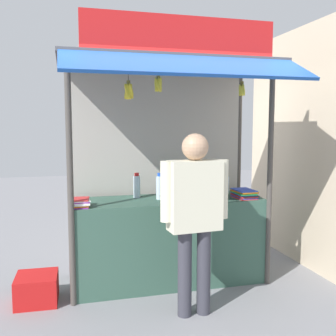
{
  "coord_description": "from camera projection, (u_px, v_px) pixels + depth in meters",
  "views": [
    {
      "loc": [
        -1.1,
        -4.19,
        1.78
      ],
      "look_at": [
        0.0,
        0.0,
        1.3
      ],
      "focal_mm": 41.85,
      "sensor_mm": 36.0,
      "label": 1
    }
  ],
  "objects": [
    {
      "name": "water_bottle_mid_left",
      "position": [
        226.0,
        184.0,
        4.74
      ],
      "size": [
        0.07,
        0.07,
        0.24
      ],
      "color": "silver",
      "rests_on": "stall_counter"
    },
    {
      "name": "magazine_stack_back_right",
      "position": [
        174.0,
        201.0,
        4.11
      ],
      "size": [
        0.25,
        0.31,
        0.07
      ],
      "color": "blue",
      "rests_on": "stall_counter"
    },
    {
      "name": "neighbour_wall",
      "position": [
        302.0,
        146.0,
        5.1
      ],
      "size": [
        0.2,
        2.4,
        3.0
      ],
      "primitive_type": "cube",
      "color": "beige",
      "rests_on": "ground"
    },
    {
      "name": "banana_bunch_rightmost",
      "position": [
        242.0,
        90.0,
        4.0
      ],
      "size": [
        0.09,
        0.08,
        0.26
      ],
      "color": "#332D23"
    },
    {
      "name": "magazine_stack_right",
      "position": [
        81.0,
        203.0,
        3.95
      ],
      "size": [
        0.19,
        0.25,
        0.09
      ],
      "color": "purple",
      "rests_on": "stall_counter"
    },
    {
      "name": "ground_plane",
      "position": [
        168.0,
        280.0,
        4.5
      ],
      "size": [
        20.0,
        20.0,
        0.0
      ],
      "primitive_type": "plane",
      "color": "gray"
    },
    {
      "name": "magazine_stack_front_left",
      "position": [
        208.0,
        195.0,
        4.45
      ],
      "size": [
        0.2,
        0.27,
        0.07
      ],
      "color": "red",
      "rests_on": "stall_counter"
    },
    {
      "name": "magazine_stack_back_left",
      "position": [
        244.0,
        194.0,
        4.46
      ],
      "size": [
        0.23,
        0.33,
        0.1
      ],
      "color": "red",
      "rests_on": "stall_counter"
    },
    {
      "name": "banana_bunch_inner_right",
      "position": [
        158.0,
        84.0,
        3.77
      ],
      "size": [
        0.09,
        0.09,
        0.24
      ],
      "color": "#332D23"
    },
    {
      "name": "water_bottle_far_right",
      "position": [
        160.0,
        187.0,
        4.36
      ],
      "size": [
        0.08,
        0.08,
        0.3
      ],
      "color": "silver",
      "rests_on": "stall_counter"
    },
    {
      "name": "stall_structure",
      "position": [
        166.0,
        132.0,
        4.42
      ],
      "size": [
        2.33,
        1.54,
        2.81
      ],
      "color": "#4C4742",
      "rests_on": "ground"
    },
    {
      "name": "plastic_crate",
      "position": [
        37.0,
        289.0,
        3.93
      ],
      "size": [
        0.42,
        0.42,
        0.28
      ],
      "primitive_type": "cube",
      "rotation": [
        0.0,
        0.0,
        -0.04
      ],
      "color": "red",
      "rests_on": "ground"
    },
    {
      "name": "stall_counter",
      "position": [
        168.0,
        240.0,
        4.45
      ],
      "size": [
        2.13,
        0.71,
        0.95
      ],
      "primitive_type": "cube",
      "color": "#385B4C",
      "rests_on": "ground"
    },
    {
      "name": "water_bottle_front_right",
      "position": [
        176.0,
        186.0,
        4.5
      ],
      "size": [
        0.08,
        0.08,
        0.28
      ],
      "color": "silver",
      "rests_on": "stall_counter"
    },
    {
      "name": "water_bottle_far_left",
      "position": [
        137.0,
        186.0,
        4.46
      ],
      "size": [
        0.08,
        0.08,
        0.29
      ],
      "color": "silver",
      "rests_on": "stall_counter"
    },
    {
      "name": "vendor_person",
      "position": [
        195.0,
        207.0,
        3.59
      ],
      "size": [
        0.65,
        0.24,
        1.7
      ],
      "rotation": [
        0.0,
        0.0,
        3.22
      ],
      "color": "#383842",
      "rests_on": "ground"
    },
    {
      "name": "banana_bunch_leftmost",
      "position": [
        129.0,
        91.0,
        3.71
      ],
      "size": [
        0.11,
        0.11,
        0.31
      ],
      "color": "#332D23"
    }
  ]
}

